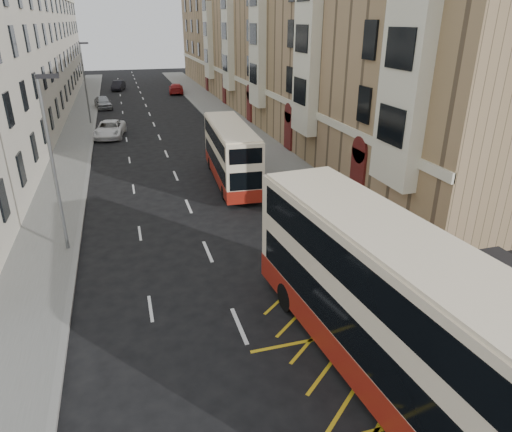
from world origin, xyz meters
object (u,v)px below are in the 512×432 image
object	(u,v)px
street_lamp_far	(85,79)
pedestrian_near	(510,376)
street_lamp_near	(53,157)
car_red	(176,88)
double_decker_rear	(231,153)
double_decker_front	(381,302)
white_van	(110,129)
car_dark	(118,86)
car_silver	(103,102)
pedestrian_far	(457,303)

from	to	relation	value
street_lamp_far	pedestrian_near	bearing A→B (deg)	-73.80
street_lamp_near	car_red	world-z (taller)	street_lamp_near
double_decker_rear	street_lamp_far	bearing A→B (deg)	117.30
street_lamp_far	car_red	size ratio (longest dim) A/B	1.58
street_lamp_far	double_decker_front	bearing A→B (deg)	-76.48
white_van	car_dark	size ratio (longest dim) A/B	1.23
street_lamp_far	double_decker_rear	distance (m)	24.64
pedestrian_near	car_silver	size ratio (longest dim) A/B	0.41
car_red	street_lamp_far	bearing A→B (deg)	65.77
street_lamp_near	street_lamp_far	world-z (taller)	same
double_decker_rear	pedestrian_far	size ratio (longest dim) A/B	6.52
pedestrian_near	car_red	xyz separation A→B (m)	(-1.24, 63.03, -0.32)
double_decker_front	car_dark	distance (m)	67.01
pedestrian_near	pedestrian_far	distance (m)	3.79
pedestrian_near	street_lamp_near	bearing A→B (deg)	-80.71
pedestrian_far	car_silver	bearing A→B (deg)	-45.58
car_silver	car_dark	xyz separation A→B (m)	(2.10, 16.08, -0.04)
double_decker_rear	car_red	xyz separation A→B (m)	(1.61, 41.74, -1.27)
double_decker_front	pedestrian_far	world-z (taller)	double_decker_front
white_van	pedestrian_near	bearing A→B (deg)	-65.66
double_decker_front	car_red	distance (m)	60.62
double_decker_front	car_dark	bearing A→B (deg)	90.85
pedestrian_near	car_dark	bearing A→B (deg)	-115.70
pedestrian_near	street_lamp_far	bearing A→B (deg)	-107.30
street_lamp_near	car_red	bearing A→B (deg)	76.92
double_decker_front	pedestrian_far	bearing A→B (deg)	11.70
street_lamp_near	car_red	xyz separation A→B (m)	(11.46, 49.31, -3.90)
street_lamp_near	street_lamp_far	bearing A→B (deg)	90.00
street_lamp_near	car_dark	xyz separation A→B (m)	(3.25, 55.38, -3.92)
pedestrian_far	car_dark	world-z (taller)	pedestrian_far
car_dark	car_silver	bearing A→B (deg)	-85.97
pedestrian_far	street_lamp_far	bearing A→B (deg)	-40.95
double_decker_front	pedestrian_near	world-z (taller)	double_decker_front
pedestrian_near	pedestrian_far	world-z (taller)	pedestrian_near
double_decker_rear	car_red	bearing A→B (deg)	91.39
street_lamp_far	white_van	size ratio (longest dim) A/B	1.50
pedestrian_near	pedestrian_far	size ratio (longest dim) A/B	1.18
car_dark	car_red	distance (m)	10.22
car_dark	car_red	bearing A→B (deg)	-25.05
car_dark	white_van	bearing A→B (deg)	-80.85
car_dark	pedestrian_far	bearing A→B (deg)	-69.36
double_decker_rear	car_dark	distance (m)	48.29
car_red	car_silver	bearing A→B (deg)	50.58
white_van	street_lamp_far	bearing A→B (deg)	114.93
white_van	car_dark	world-z (taller)	white_van
pedestrian_near	car_red	distance (m)	63.04
street_lamp_near	double_decker_front	size ratio (longest dim) A/B	0.65
white_van	car_silver	xyz separation A→B (m)	(-0.81, 15.84, 0.02)
car_dark	street_lamp_near	bearing A→B (deg)	-81.89
street_lamp_far	car_dark	size ratio (longest dim) A/B	1.84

